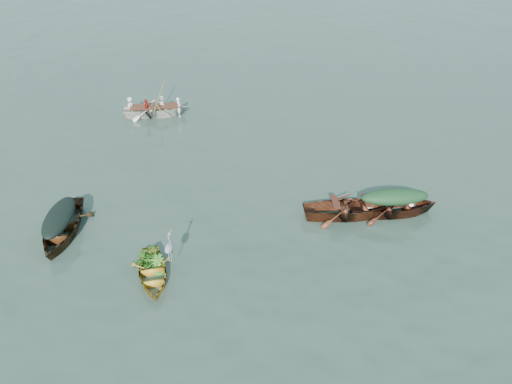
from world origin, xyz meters
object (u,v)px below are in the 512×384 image
dark_covered_boat (64,234)px  green_tarp_boat (392,214)px  rowed_boat (156,116)px  heron (169,252)px  yellow_dinghy (153,278)px  open_wooden_boat (349,216)px

dark_covered_boat → green_tarp_boat: size_ratio=0.96×
dark_covered_boat → green_tarp_boat: bearing=5.0°
dark_covered_boat → rowed_boat: 8.89m
green_tarp_boat → rowed_boat: bearing=45.1°
dark_covered_boat → heron: size_ratio=4.30×
yellow_dinghy → dark_covered_boat: size_ratio=0.69×
yellow_dinghy → heron: bearing=5.2°
dark_covered_boat → yellow_dinghy: bearing=-32.9°
yellow_dinghy → dark_covered_boat: 3.74m
green_tarp_boat → rowed_boat: (-10.31, 6.07, 0.00)m
rowed_boat → heron: bearing=-174.6°
green_tarp_boat → dark_covered_boat: bearing=90.8°
yellow_dinghy → heron: (0.49, 0.26, 0.81)m
heron → open_wooden_boat: bearing=12.7°
open_wooden_boat → heron: heron is taller
yellow_dinghy → dark_covered_boat: dark_covered_boat is taller
yellow_dinghy → dark_covered_boat: bearing=134.0°
dark_covered_boat → heron: bearing=-26.9°
rowed_boat → heron: size_ratio=4.45×
yellow_dinghy → rowed_boat: (-3.43, 10.32, 0.00)m
dark_covered_boat → open_wooden_boat: dark_covered_boat is taller
yellow_dinghy → open_wooden_boat: open_wooden_boat is taller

